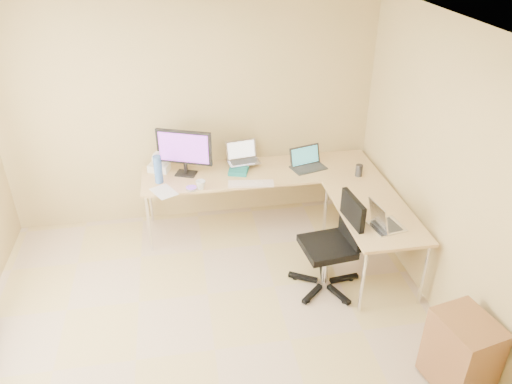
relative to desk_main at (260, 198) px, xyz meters
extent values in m
plane|color=tan|center=(-0.72, -1.85, -0.36)|extent=(4.50, 4.50, 0.00)
plane|color=white|center=(-0.72, -1.85, 2.24)|extent=(4.50, 4.50, 0.00)
plane|color=tan|center=(-0.72, 0.40, 0.93)|extent=(4.50, 0.00, 4.50)
plane|color=tan|center=(1.38, -1.85, 0.93)|extent=(0.00, 4.50, 4.50)
cube|color=tan|center=(0.00, 0.00, 0.00)|extent=(2.65, 0.70, 0.73)
cube|color=tan|center=(0.98, -1.00, 0.00)|extent=(0.70, 1.30, 0.73)
cube|color=black|center=(-0.83, 0.06, 0.63)|extent=(0.65, 0.41, 0.53)
cube|color=#136667|center=(-0.24, 0.04, 0.39)|extent=(0.28, 0.33, 0.05)
cube|color=#ADAAC1|center=(-0.17, 0.16, 0.53)|extent=(0.40, 0.33, 0.23)
cube|color=#272727|center=(0.56, -0.03, 0.49)|extent=(0.44, 0.37, 0.24)
cube|color=beige|center=(-0.15, -0.30, 0.38)|extent=(0.50, 0.20, 0.02)
ellipsoid|color=silver|center=(-0.06, -0.30, 0.38)|extent=(0.12, 0.10, 0.04)
imported|color=silver|center=(-0.69, -0.30, 0.41)|extent=(0.13, 0.13, 0.10)
cylinder|color=#A9ADCD|center=(-0.79, -0.30, 0.38)|extent=(0.12, 0.12, 0.03)
cylinder|color=#385EA0|center=(-1.13, -0.08, 0.52)|extent=(0.11, 0.11, 0.31)
cube|color=silver|center=(-1.08, -0.30, 0.37)|extent=(0.31, 0.35, 0.01)
cube|color=white|center=(-1.13, 0.20, 0.41)|extent=(0.27, 0.23, 0.08)
cylinder|color=silver|center=(-1.10, 0.20, 0.48)|extent=(0.25, 0.25, 0.24)
cylinder|color=#282525|center=(1.06, -0.30, 0.43)|extent=(0.10, 0.10, 0.13)
cube|color=silver|center=(0.97, -1.31, 0.48)|extent=(0.39, 0.33, 0.23)
cube|color=black|center=(0.45, -1.20, 0.14)|extent=(0.67, 0.67, 1.01)
cube|color=brown|center=(1.13, -2.52, -0.01)|extent=(0.47, 0.54, 0.65)
camera|label=1|loc=(-0.88, -4.88, 2.97)|focal=34.68mm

